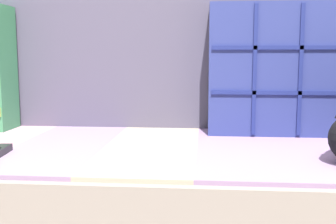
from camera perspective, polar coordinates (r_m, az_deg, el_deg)
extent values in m
cube|color=gray|center=(1.24, 3.95, -9.61)|extent=(2.11, 0.78, 0.22)
cube|color=gray|center=(1.26, -13.59, -4.21)|extent=(0.25, 0.70, 0.01)
cube|color=tan|center=(1.20, -2.07, -4.55)|extent=(0.25, 0.70, 0.01)
cube|color=gray|center=(1.20, 10.06, -4.71)|extent=(0.25, 0.70, 0.01)
cube|color=gray|center=(1.25, 21.77, -4.66)|extent=(0.25, 0.70, 0.01)
cube|color=#514C60|center=(1.51, 4.35, 8.49)|extent=(2.11, 0.14, 0.55)
cube|color=navy|center=(1.38, 14.17, 5.59)|extent=(0.41, 0.13, 0.41)
cube|color=navy|center=(1.32, 14.53, 2.54)|extent=(0.40, 0.01, 0.01)
cube|color=navy|center=(1.31, 11.67, 5.56)|extent=(0.01, 0.01, 0.40)
cube|color=navy|center=(1.32, 14.73, 8.44)|extent=(0.40, 0.01, 0.01)
cube|color=navy|center=(1.33, 17.54, 5.40)|extent=(0.01, 0.01, 0.40)
cube|color=black|center=(1.20, -21.16, -4.44)|extent=(0.03, 0.01, 0.02)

